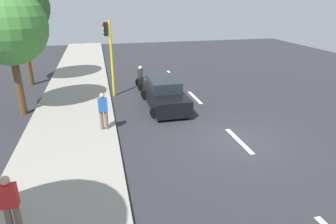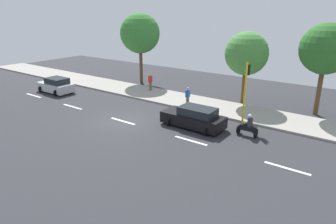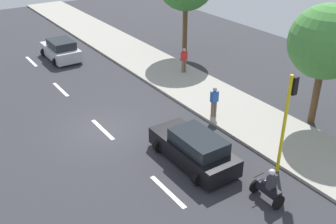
% 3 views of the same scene
% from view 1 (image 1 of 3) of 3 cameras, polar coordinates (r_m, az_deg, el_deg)
% --- Properties ---
extents(ground_plane, '(40.00, 60.00, 0.10)m').
position_cam_1_polar(ground_plane, '(12.99, 13.51, -5.62)').
color(ground_plane, '#2D2D33').
extents(sidewalk, '(4.00, 60.00, 0.15)m').
position_cam_1_polar(sidewalk, '(11.78, -18.98, -8.49)').
color(sidewalk, '#9E998E').
rests_on(sidewalk, ground).
extents(lane_stripe_far_north, '(0.20, 2.40, 0.01)m').
position_cam_1_polar(lane_stripe_far_north, '(23.63, 0.61, 7.28)').
color(lane_stripe_far_north, white).
rests_on(lane_stripe_far_north, ground).
extents(lane_stripe_north, '(0.20, 2.40, 0.01)m').
position_cam_1_polar(lane_stripe_north, '(18.09, 5.19, 2.81)').
color(lane_stripe_north, white).
rests_on(lane_stripe_north, ground).
extents(lane_stripe_mid, '(0.20, 2.40, 0.01)m').
position_cam_1_polar(lane_stripe_mid, '(12.97, 13.53, -5.40)').
color(lane_stripe_mid, white).
rests_on(lane_stripe_mid, ground).
extents(car_black, '(2.24, 4.54, 1.52)m').
position_cam_1_polar(car_black, '(16.34, -0.67, 3.48)').
color(car_black, black).
rests_on(car_black, ground).
extents(motorcycle, '(0.60, 1.30, 1.53)m').
position_cam_1_polar(motorcycle, '(19.72, -5.27, 6.28)').
color(motorcycle, black).
rests_on(motorcycle, ground).
extents(pedestrian_near_signal, '(0.40, 0.24, 1.69)m').
position_cam_1_polar(pedestrian_near_signal, '(13.33, -12.38, 0.38)').
color(pedestrian_near_signal, '#72604C').
rests_on(pedestrian_near_signal, sidewalk).
extents(pedestrian_by_tree, '(0.40, 0.24, 1.69)m').
position_cam_1_polar(pedestrian_by_tree, '(8.33, -28.10, -15.40)').
color(pedestrian_by_tree, '#72604C').
rests_on(pedestrian_by_tree, sidewalk).
extents(traffic_light_corner, '(0.49, 0.24, 4.50)m').
position_cam_1_polar(traffic_light_corner, '(17.98, -11.22, 11.99)').
color(traffic_light_corner, yellow).
rests_on(traffic_light_corner, ground).
extents(street_tree_center, '(3.84, 3.84, 7.11)m').
position_cam_1_polar(street_tree_center, '(22.13, -26.83, 17.71)').
color(street_tree_center, brown).
rests_on(street_tree_center, ground).
extents(street_tree_south, '(3.66, 3.66, 6.25)m').
position_cam_1_polar(street_tree_south, '(16.30, -28.45, 14.23)').
color(street_tree_south, brown).
rests_on(street_tree_south, ground).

